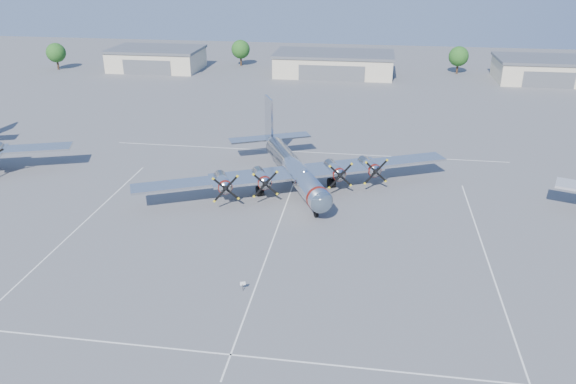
# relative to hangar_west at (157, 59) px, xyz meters

# --- Properties ---
(ground) EXTENTS (260.00, 260.00, 0.00)m
(ground) POSITION_rel_hangar_west_xyz_m (45.00, -81.96, -2.71)
(ground) COLOR #505053
(ground) RESTS_ON ground
(parking_lines) EXTENTS (60.00, 50.08, 0.01)m
(parking_lines) POSITION_rel_hangar_west_xyz_m (45.00, -83.71, -2.71)
(parking_lines) COLOR silver
(parking_lines) RESTS_ON ground
(hangar_west) EXTENTS (22.60, 14.60, 5.40)m
(hangar_west) POSITION_rel_hangar_west_xyz_m (0.00, 0.00, 0.00)
(hangar_west) COLOR beige
(hangar_west) RESTS_ON ground
(hangar_center) EXTENTS (28.60, 14.60, 5.40)m
(hangar_center) POSITION_rel_hangar_west_xyz_m (45.00, -0.00, -0.00)
(hangar_center) COLOR beige
(hangar_center) RESTS_ON ground
(hangar_east) EXTENTS (20.60, 14.60, 5.40)m
(hangar_east) POSITION_rel_hangar_west_xyz_m (93.00, 0.00, 0.00)
(hangar_east) COLOR beige
(hangar_east) RESTS_ON ground
(tree_far_west) EXTENTS (4.80, 4.80, 6.64)m
(tree_far_west) POSITION_rel_hangar_west_xyz_m (-25.00, -3.96, 1.51)
(tree_far_west) COLOR #382619
(tree_far_west) RESTS_ON ground
(tree_west) EXTENTS (4.80, 4.80, 6.64)m
(tree_west) POSITION_rel_hangar_west_xyz_m (20.00, 8.04, 1.51)
(tree_west) COLOR #382619
(tree_west) RESTS_ON ground
(tree_east) EXTENTS (4.80, 4.80, 6.64)m
(tree_east) POSITION_rel_hangar_west_xyz_m (75.00, 6.04, 1.51)
(tree_east) COLOR #382619
(tree_east) RESTS_ON ground
(main_bomber_b29) EXTENTS (48.60, 42.35, 8.99)m
(main_bomber_b29) POSITION_rel_hangar_west_xyz_m (44.96, -70.48, -2.71)
(main_bomber_b29) COLOR silver
(main_bomber_b29) RESTS_ON ground
(info_placard) EXTENTS (0.48, 0.21, 0.95)m
(info_placard) POSITION_rel_hangar_west_xyz_m (43.99, -95.25, -2.05)
(info_placard) COLOR black
(info_placard) RESTS_ON ground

